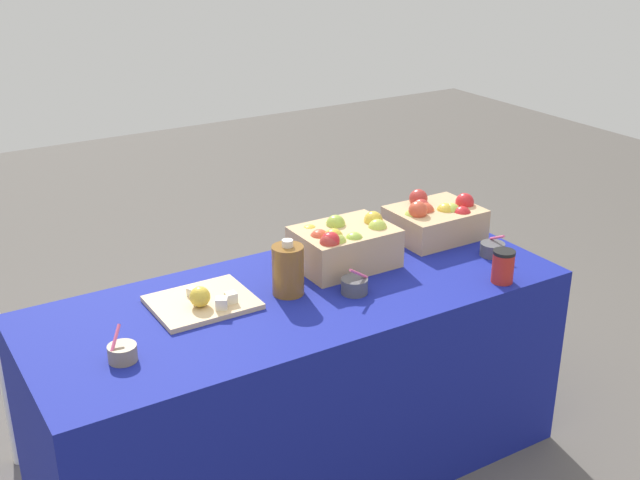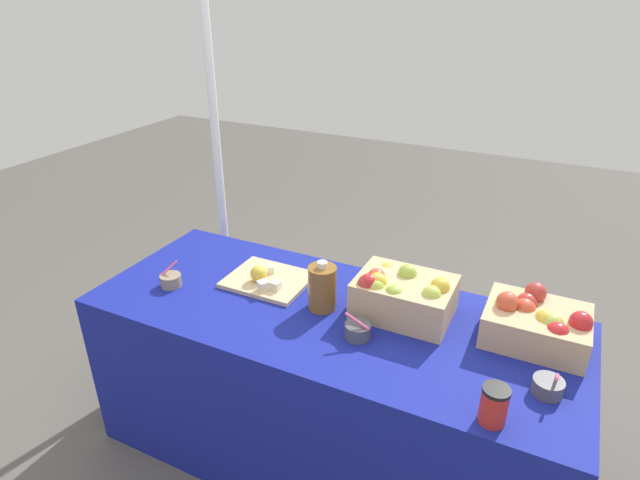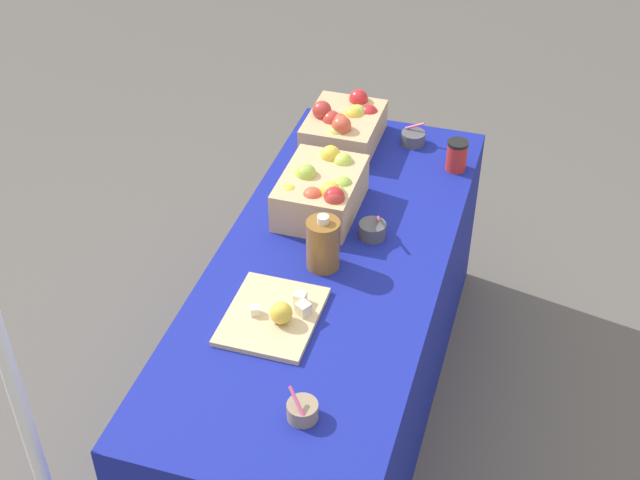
% 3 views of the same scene
% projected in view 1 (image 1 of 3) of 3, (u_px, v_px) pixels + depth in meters
% --- Properties ---
extents(ground_plane, '(10.00, 10.00, 0.00)m').
position_uv_depth(ground_plane, '(301.00, 464.00, 3.09)').
color(ground_plane, '#56514C').
extents(table, '(1.90, 0.76, 0.74)m').
position_uv_depth(table, '(300.00, 383.00, 2.95)').
color(table, navy).
rests_on(table, ground_plane).
extents(apple_crate_left, '(0.35, 0.28, 0.18)m').
position_uv_depth(apple_crate_left, '(435.00, 219.00, 3.25)').
color(apple_crate_left, tan).
rests_on(apple_crate_left, table).
extents(apple_crate_middle, '(0.36, 0.26, 0.19)m').
position_uv_depth(apple_crate_middle, '(343.00, 244.00, 2.98)').
color(apple_crate_middle, tan).
rests_on(apple_crate_middle, table).
extents(cutting_board_front, '(0.34, 0.28, 0.09)m').
position_uv_depth(cutting_board_front, '(203.00, 301.00, 2.70)').
color(cutting_board_front, '#D1B284').
rests_on(cutting_board_front, table).
extents(sample_bowl_near, '(0.09, 0.09, 0.09)m').
position_uv_depth(sample_bowl_near, '(492.00, 249.00, 3.09)').
color(sample_bowl_near, '#4C4C51').
rests_on(sample_bowl_near, table).
extents(sample_bowl_mid, '(0.09, 0.09, 0.10)m').
position_uv_depth(sample_bowl_mid, '(122.00, 353.00, 2.38)').
color(sample_bowl_mid, gray).
rests_on(sample_bowl_mid, table).
extents(sample_bowl_far, '(0.10, 0.09, 0.11)m').
position_uv_depth(sample_bowl_far, '(355.00, 286.00, 2.79)').
color(sample_bowl_far, '#4C4C51').
rests_on(sample_bowl_far, table).
extents(cider_jug, '(0.11, 0.11, 0.20)m').
position_uv_depth(cider_jug, '(288.00, 270.00, 2.76)').
color(cider_jug, brown).
rests_on(cider_jug, table).
extents(coffee_cup, '(0.08, 0.08, 0.12)m').
position_uv_depth(coffee_cup, '(503.00, 266.00, 2.86)').
color(coffee_cup, red).
rests_on(coffee_cup, table).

